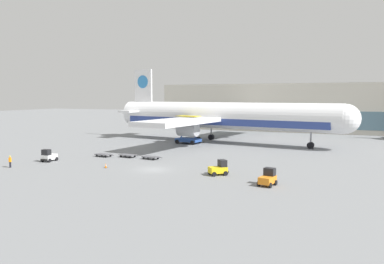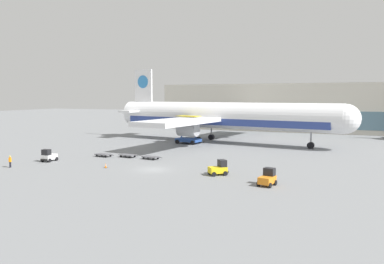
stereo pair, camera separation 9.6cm
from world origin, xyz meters
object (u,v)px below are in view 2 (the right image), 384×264
Objects in this scene: baggage_dolly_lead at (104,154)px; scissor_lift_loader at (188,133)px; traffic_cone_near at (106,166)px; baggage_dolly_third at (151,157)px; baggage_tug_foreground at (49,156)px; baggage_dolly_second at (128,155)px; ground_crew_near at (10,161)px; baggage_tug_far at (268,178)px; airplane_main at (218,116)px; baggage_tug_mid at (219,168)px.

scissor_lift_loader is at bearing 80.43° from baggage_dolly_lead.
baggage_dolly_third is at bearing 74.80° from traffic_cone_near.
baggage_tug_foreground is 0.67× the size of baggage_dolly_second.
baggage_dolly_third is 5.45× the size of traffic_cone_near.
scissor_lift_loader is 1.61× the size of baggage_dolly_lead.
baggage_dolly_second is 9.55m from traffic_cone_near.
baggage_dolly_second is at bearing -48.97° from ground_crew_near.
baggage_tug_far is at bearing -96.57° from ground_crew_near.
baggage_tug_far reaches higher than baggage_dolly_third.
airplane_main is 20.89× the size of baggage_tug_mid.
baggage_tug_far is (35.44, -2.75, 0.00)m from baggage_tug_foreground.
baggage_dolly_lead is at bearing -105.23° from airplane_main.
airplane_main is 83.74× the size of traffic_cone_near.
baggage_tug_foreground is 0.67× the size of baggage_dolly_third.
baggage_dolly_second is (-18.84, 7.67, -0.49)m from baggage_tug_mid.
baggage_dolly_lead and baggage_dolly_third have the same top height.
baggage_tug_far is at bearing 83.49° from baggage_tug_foreground.
traffic_cone_near is (-0.16, -30.35, -1.93)m from scissor_lift_loader.
airplane_main is 35.81m from baggage_tug_mid.
scissor_lift_loader reaches higher than baggage_tug_mid.
baggage_tug_foreground reaches higher than baggage_dolly_second.
baggage_dolly_second and baggage_dolly_third have the same top height.
airplane_main is 36.05m from traffic_cone_near.
baggage_tug_far is at bearing -16.24° from baggage_dolly_second.
baggage_tug_foreground is 11.67m from traffic_cone_near.
baggage_tug_foreground and baggage_tug_mid have the same top height.
baggage_dolly_third is 20.99m from ground_crew_near.
baggage_tug_mid is (28.34, 0.61, 0.00)m from baggage_tug_foreground.
baggage_tug_foreground is (-16.96, -34.19, -4.96)m from airplane_main.
airplane_main is 44.56m from ground_crew_near.
baggage_tug_foreground is 3.63× the size of traffic_cone_near.
airplane_main is 15.36× the size of baggage_dolly_lead.
traffic_cone_near is (11.61, -1.04, -0.54)m from baggage_tug_foreground.
airplane_main is at bearing 51.41° from scissor_lift_loader.
baggage_dolly_second is 1.00× the size of baggage_dolly_third.
baggage_dolly_lead is 1.00× the size of baggage_dolly_second.
baggage_dolly_second is 2.17× the size of ground_crew_near.
baggage_tug_foreground is 16.20m from baggage_dolly_third.
baggage_tug_foreground reaches higher than ground_crew_near.
baggage_tug_foreground is 8.99m from baggage_dolly_lead.
baggage_tug_far is 37.01m from ground_crew_near.
baggage_tug_far is 23.90m from traffic_cone_near.
traffic_cone_near is (-2.46, -9.06, -0.05)m from baggage_dolly_third.
baggage_tug_foreground is 0.90× the size of baggage_tug_mid.
baggage_tug_foreground is 28.35m from baggage_tug_mid.
baggage_dolly_second is at bearing -87.98° from scissor_lift_loader.
scissor_lift_loader reaches higher than ground_crew_near.
scissor_lift_loader is 21.50m from baggage_dolly_third.
scissor_lift_loader is at bearing -128.59° from airplane_main.
airplane_main reaches higher than baggage_tug_mid.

